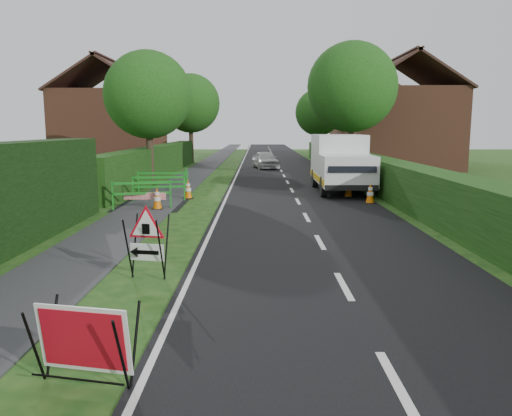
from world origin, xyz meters
name	(u,v)px	position (x,y,z in m)	size (l,w,h in m)	color
ground	(199,306)	(0.00, 0.00, 0.00)	(120.00, 120.00, 0.00)	#143F12
road_surface	(276,162)	(2.50, 35.00, 0.00)	(6.00, 90.00, 0.02)	black
footpath	(212,162)	(-3.00, 35.00, 0.01)	(2.00, 90.00, 0.02)	#2D2D30
hedge_west_far	(159,176)	(-5.00, 22.00, 0.00)	(1.00, 24.00, 1.80)	#14380F
hedge_east	(374,188)	(6.50, 16.00, 0.00)	(1.20, 50.00, 1.50)	#14380F
house_west	(112,127)	(-10.00, 30.00, 2.90)	(7.50, 7.40, 7.88)	brown
house_east_a	(400,127)	(11.00, 28.00, 2.90)	(7.50, 7.40, 7.88)	brown
house_east_b	(370,127)	(12.00, 42.00, 2.90)	(7.50, 7.40, 7.88)	brown
tree_nw	(148,95)	(-4.60, 18.00, 4.48)	(4.40, 4.40, 6.70)	#2D2116
tree_ne	(352,87)	(6.40, 22.00, 5.17)	(5.20, 5.20, 7.79)	#2D2116
tree_fw	(190,103)	(-4.60, 34.00, 4.83)	(4.80, 4.80, 7.24)	#2D2116
tree_fe	(319,112)	(6.40, 38.00, 4.22)	(4.20, 4.20, 6.33)	#2D2116
red_rect_sign	(83,341)	(-0.97, -2.50, 0.53)	(1.18, 0.86, 0.92)	black
triangle_sign	(145,237)	(-1.17, 1.43, 0.83)	(0.95, 0.95, 1.19)	black
works_van	(340,162)	(4.65, 14.76, 1.34)	(2.24, 5.59, 2.53)	silver
traffic_cone_0	(370,193)	(5.20, 11.08, 0.39)	(0.38, 0.38, 0.79)	black
traffic_cone_1	(349,188)	(4.70, 12.80, 0.39)	(0.38, 0.38, 0.79)	black
traffic_cone_2	(337,179)	(4.75, 16.36, 0.39)	(0.38, 0.38, 0.79)	black
traffic_cone_3	(157,198)	(-2.60, 9.68, 0.39)	(0.38, 0.38, 0.79)	black
traffic_cone_4	(188,189)	(-1.89, 12.36, 0.39)	(0.38, 0.38, 0.79)	black
ped_barrier_0	(142,191)	(-3.16, 9.81, 0.63)	(2.09, 0.80, 1.00)	#17811D
ped_barrier_1	(159,185)	(-2.96, 11.83, 0.63)	(2.09, 0.57, 1.00)	#17811D
ped_barrier_2	(161,180)	(-3.21, 13.68, 0.63)	(2.07, 0.39, 1.00)	#17811D
ped_barrier_3	(187,177)	(-2.33, 15.07, 0.63)	(0.70, 2.09, 1.00)	#17811D
redwhite_plank	(145,209)	(-3.07, 9.84, 0.00)	(1.50, 0.04, 0.25)	red
hatchback_car	(265,160)	(1.47, 27.61, 0.62)	(1.47, 3.65, 1.24)	silver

